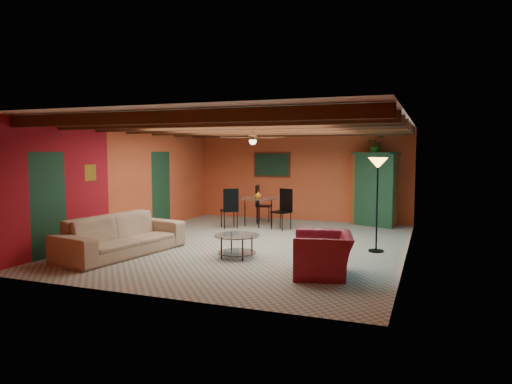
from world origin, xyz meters
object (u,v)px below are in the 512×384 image
at_px(armchair, 323,254).
at_px(vase, 258,184).
at_px(armoire, 375,190).
at_px(floor_lamp, 377,205).
at_px(sofa, 122,235).
at_px(coffee_table, 237,246).
at_px(dining_table, 258,207).
at_px(potted_plant, 376,145).

height_order(armchair, vase, vase).
xyz_separation_m(armoire, floor_lamp, (0.45, -3.52, -0.01)).
xyz_separation_m(sofa, floor_lamp, (4.72, 2.07, 0.58)).
xyz_separation_m(armchair, armoire, (0.17, 5.71, 0.63)).
bearing_deg(floor_lamp, armoire, 97.30).
bearing_deg(coffee_table, sofa, -165.68).
height_order(sofa, armoire, armoire).
bearing_deg(vase, coffee_table, -75.79).
height_order(dining_table, armoire, armoire).
bearing_deg(potted_plant, sofa, -127.43).
bearing_deg(coffee_table, armoire, 67.98).
bearing_deg(vase, sofa, -107.02).
relative_size(armoire, floor_lamp, 1.02).
bearing_deg(armchair, coffee_table, -124.18).
bearing_deg(armchair, dining_table, -161.08).
bearing_deg(armoire, armchair, -67.68).
relative_size(armchair, floor_lamp, 0.56).
height_order(sofa, floor_lamp, floor_lamp).
bearing_deg(floor_lamp, vase, 147.12).
bearing_deg(armoire, potted_plant, 0.00).
relative_size(sofa, armoire, 1.36).
height_order(armchair, coffee_table, armchair).
xyz_separation_m(armoire, vase, (-2.97, -1.31, 0.19)).
relative_size(sofa, dining_table, 1.29).
bearing_deg(vase, dining_table, 0.00).
height_order(dining_table, potted_plant, potted_plant).
xyz_separation_m(sofa, armchair, (4.10, -0.13, -0.04)).
distance_m(dining_table, floor_lamp, 4.09).
bearing_deg(floor_lamp, potted_plant, 97.30).
xyz_separation_m(armchair, coffee_table, (-1.85, 0.70, -0.13)).
distance_m(coffee_table, armoire, 5.46).
height_order(dining_table, vase, vase).
bearing_deg(potted_plant, coffee_table, -112.02).
bearing_deg(vase, armchair, -57.65).
distance_m(dining_table, armoire, 3.27).
distance_m(sofa, armoire, 7.06).
xyz_separation_m(dining_table, floor_lamp, (3.42, -2.21, 0.43)).
bearing_deg(coffee_table, armchair, -20.75).
bearing_deg(dining_table, floor_lamp, -32.88).
xyz_separation_m(sofa, armoire, (4.27, 5.59, 0.59)).
height_order(armoire, vase, armoire).
distance_m(sofa, coffee_table, 2.33).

